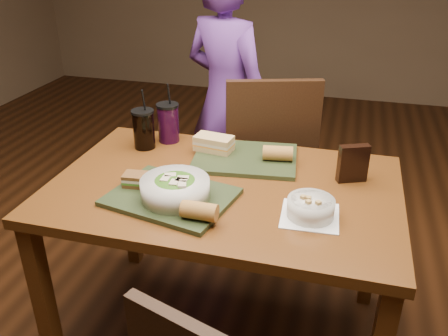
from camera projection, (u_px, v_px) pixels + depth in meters
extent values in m
plane|color=#381C0B|center=(224.00, 331.00, 2.12)|extent=(6.00, 6.00, 0.00)
cube|color=#5A3112|center=(44.00, 303.00, 1.78)|extent=(0.06, 0.06, 0.71)
cube|color=#5A3112|center=(130.00, 203.00, 2.43)|extent=(0.06, 0.06, 0.71)
cube|color=#5A3112|center=(373.00, 239.00, 2.14)|extent=(0.06, 0.06, 0.71)
cube|color=#5A3112|center=(224.00, 189.00, 1.79)|extent=(1.30, 0.85, 0.04)
cube|color=black|center=(277.00, 169.00, 2.52)|extent=(0.55, 0.55, 0.04)
cube|color=black|center=(273.00, 134.00, 2.22)|extent=(0.43, 0.17, 0.52)
cube|color=black|center=(233.00, 222.00, 2.51)|extent=(0.04, 0.04, 0.45)
cube|color=black|center=(304.00, 232.00, 2.42)|extent=(0.04, 0.04, 0.45)
cube|color=black|center=(249.00, 188.00, 2.83)|extent=(0.04, 0.04, 0.45)
cube|color=black|center=(312.00, 197.00, 2.74)|extent=(0.04, 0.04, 0.45)
imported|color=#592D7D|center=(227.00, 100.00, 2.67)|extent=(0.65, 0.55, 1.50)
cube|color=#27321A|center=(171.00, 197.00, 1.68)|extent=(0.48, 0.40, 0.02)
cube|color=#27321A|center=(245.00, 158.00, 1.97)|extent=(0.45, 0.37, 0.02)
cylinder|color=silver|center=(175.00, 189.00, 1.65)|extent=(0.24, 0.24, 0.07)
ellipsoid|color=#427219|center=(175.00, 185.00, 1.64)|extent=(0.20, 0.20, 0.06)
cube|color=beige|center=(181.00, 180.00, 1.62)|extent=(0.04, 0.03, 0.01)
cube|color=beige|center=(166.00, 179.00, 1.63)|extent=(0.03, 0.04, 0.01)
cube|color=beige|center=(170.00, 175.00, 1.65)|extent=(0.05, 0.04, 0.01)
cube|color=beige|center=(174.00, 183.00, 1.60)|extent=(0.03, 0.04, 0.01)
cube|color=beige|center=(182.00, 184.00, 1.59)|extent=(0.04, 0.05, 0.01)
cube|color=beige|center=(183.00, 178.00, 1.63)|extent=(0.05, 0.04, 0.01)
cube|color=white|center=(310.00, 216.00, 1.59)|extent=(0.20, 0.20, 0.00)
cylinder|color=silver|center=(311.00, 207.00, 1.57)|extent=(0.16, 0.16, 0.06)
cylinder|color=black|center=(311.00, 201.00, 1.56)|extent=(0.13, 0.13, 0.01)
cube|color=#B28947|center=(308.00, 198.00, 1.55)|extent=(0.02, 0.02, 0.01)
cube|color=#B28947|center=(308.00, 202.00, 1.53)|extent=(0.02, 0.02, 0.01)
cube|color=#B28947|center=(318.00, 203.00, 1.53)|extent=(0.02, 0.02, 0.01)
cube|color=#B28947|center=(303.00, 197.00, 1.56)|extent=(0.02, 0.02, 0.01)
cube|color=#593819|center=(138.00, 184.00, 1.74)|extent=(0.10, 0.08, 0.01)
cube|color=#3F721E|center=(137.00, 181.00, 1.73)|extent=(0.10, 0.08, 0.01)
cube|color=beige|center=(137.00, 179.00, 1.73)|extent=(0.10, 0.08, 0.01)
cube|color=#593819|center=(137.00, 176.00, 1.73)|extent=(0.10, 0.08, 0.01)
cube|color=tan|center=(214.00, 148.00, 2.02)|extent=(0.17, 0.11, 0.02)
cube|color=orange|center=(214.00, 144.00, 2.01)|extent=(0.17, 0.11, 0.01)
cube|color=beige|center=(214.00, 143.00, 2.01)|extent=(0.17, 0.11, 0.01)
cube|color=tan|center=(214.00, 139.00, 2.00)|extent=(0.17, 0.11, 0.02)
cylinder|color=#AD7533|center=(199.00, 211.00, 1.53)|extent=(0.12, 0.06, 0.06)
cylinder|color=#AD7533|center=(278.00, 153.00, 1.92)|extent=(0.13, 0.08, 0.06)
cylinder|color=black|center=(144.00, 130.00, 2.05)|extent=(0.09, 0.09, 0.16)
cylinder|color=black|center=(142.00, 111.00, 2.01)|extent=(0.10, 0.10, 0.01)
cylinder|color=black|center=(144.00, 101.00, 1.99)|extent=(0.01, 0.03, 0.10)
cylinder|color=black|center=(168.00, 124.00, 2.12)|extent=(0.09, 0.09, 0.16)
cylinder|color=black|center=(167.00, 105.00, 2.08)|extent=(0.10, 0.10, 0.01)
cylinder|color=black|center=(169.00, 95.00, 2.05)|extent=(0.01, 0.03, 0.11)
cube|color=black|center=(353.00, 164.00, 1.78)|extent=(0.12, 0.08, 0.15)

